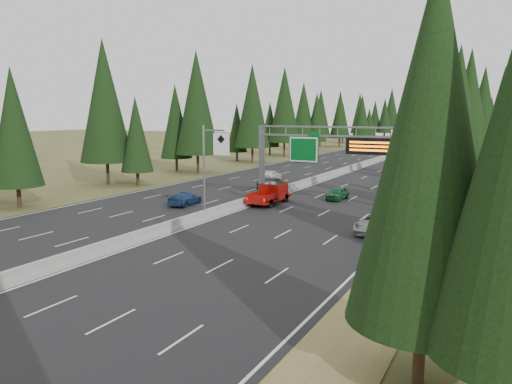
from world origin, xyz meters
The scene contains 19 objects.
road centered at (0.00, 80.00, 0.04)m, with size 32.00×260.00×0.08m, color black.
shoulder_right centered at (17.80, 80.00, 0.03)m, with size 3.60×260.00×0.06m, color olive.
shoulder_left centered at (-17.80, 80.00, 0.03)m, with size 3.60×260.00×0.06m, color #494A22.
median_barrier centered at (0.00, 80.00, 0.41)m, with size 0.70×260.00×0.85m.
sign_gantry centered at (8.92, 34.88, 5.27)m, with size 16.75×0.98×7.80m.
hov_sign_pole centered at (0.58, 24.97, 4.72)m, with size 2.80×0.50×8.00m.
tree_row_right centered at (21.83, 67.85, 9.06)m, with size 11.17×239.33×18.98m.
tree_row_left centered at (-22.02, 69.88, 9.38)m, with size 11.85×240.24×18.84m.
silver_minivan centered at (14.15, 27.18, 0.81)m, with size 2.42×5.26×1.46m, color #9A999D.
red_pickup centered at (1.59, 34.83, 1.19)m, with size 2.20×6.17×2.01m.
car_ahead_green centered at (6.78, 40.00, 0.74)m, with size 1.55×3.85×1.31m, color #145B30.
car_ahead_dkred centered at (14.08, 74.08, 0.86)m, with size 1.65×4.73×1.56m, color #4E0B13.
car_ahead_dkgrey centered at (11.89, 82.84, 0.87)m, with size 2.23×5.48×1.59m, color black.
car_ahead_white centered at (4.94, 113.37, 0.82)m, with size 2.47×5.36×1.49m, color white.
car_ahead_far centered at (1.50, 145.43, 0.83)m, with size 1.77×4.41×1.50m, color black.
car_onc_near centered at (-2.32, 42.88, 0.80)m, with size 1.53×4.40×1.45m, color black.
car_onc_blue centered at (-5.64, 30.00, 0.73)m, with size 1.83×4.50×1.30m, color navy.
car_onc_white centered at (-6.07, 50.67, 0.78)m, with size 1.66×4.13×1.41m, color silver.
car_onc_far centered at (-12.50, 78.28, 0.86)m, with size 2.60×5.64×1.57m, color black.
Camera 1 is at (23.13, -9.84, 9.04)m, focal length 35.00 mm.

